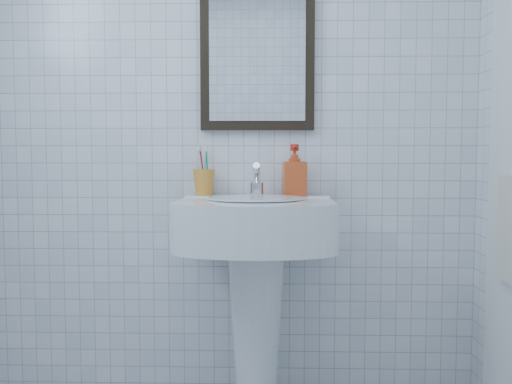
{
  "coord_description": "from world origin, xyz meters",
  "views": [
    {
      "loc": [
        0.2,
        -1.35,
        1.14
      ],
      "look_at": [
        0.13,
        0.86,
        0.99
      ],
      "focal_mm": 40.0,
      "sensor_mm": 36.0,
      "label": 1
    }
  ],
  "objects": [
    {
      "name": "hand_towel",
      "position": [
        1.04,
        0.68,
        0.87
      ],
      "size": [
        0.03,
        0.16,
        0.38
      ],
      "primitive_type": "cube",
      "color": "beige",
      "rests_on": "towel_ring"
    },
    {
      "name": "toothbrush_cup",
      "position": [
        -0.1,
        1.13,
        1.01
      ],
      "size": [
        0.12,
        0.12,
        0.11
      ],
      "primitive_type": null,
      "rotation": [
        0.0,
        0.0,
        -0.39
      ],
      "color": "orange",
      "rests_on": "washbasin"
    },
    {
      "name": "wall_mirror",
      "position": [
        0.13,
        1.18,
        1.55
      ],
      "size": [
        0.5,
        0.04,
        0.62
      ],
      "color": "black",
      "rests_on": "wall_back"
    },
    {
      "name": "wall_back",
      "position": [
        0.0,
        1.2,
        1.25
      ],
      "size": [
        2.2,
        0.02,
        2.5
      ],
      "primitive_type": "cube",
      "color": "white",
      "rests_on": "ground"
    },
    {
      "name": "soap_dispenser",
      "position": [
        0.29,
        1.12,
        1.06
      ],
      "size": [
        0.11,
        0.11,
        0.22
      ],
      "primitive_type": "imported",
      "rotation": [
        0.0,
        0.0,
        0.09
      ],
      "color": "#C93E13",
      "rests_on": "washbasin"
    },
    {
      "name": "faucet",
      "position": [
        0.13,
        1.1,
        1.01
      ],
      "size": [
        0.06,
        0.13,
        0.15
      ],
      "color": "silver",
      "rests_on": "washbasin"
    },
    {
      "name": "washbasin",
      "position": [
        0.13,
        0.99,
        0.65
      ],
      "size": [
        0.63,
        0.46,
        0.96
      ],
      "color": "white",
      "rests_on": "ground"
    }
  ]
}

